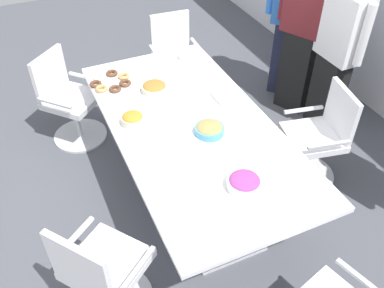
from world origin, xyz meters
name	(u,v)px	position (x,y,z in m)	size (l,w,h in m)	color
ground_plane	(192,190)	(0.00, 0.00, -0.01)	(10.00, 10.00, 0.01)	#4C4F56
conference_table	(192,137)	(0.00, 0.00, 0.63)	(2.40, 1.20, 0.75)	white
office_chair_0	(69,103)	(-1.20, -0.78, 0.41)	(0.76, 0.76, 0.91)	silver
office_chair_1	(103,275)	(0.79, -0.98, 0.41)	(0.76, 0.76, 0.91)	silver
office_chair_3	(318,141)	(0.26, 1.09, 0.41)	(0.64, 0.64, 0.91)	silver
office_chair_4	(175,61)	(-1.53, 0.48, 0.41)	(0.57, 0.57, 0.91)	silver
person_standing_0	(294,15)	(-1.05, 1.64, 0.93)	(0.49, 0.48, 1.77)	#232842
person_standing_1	(305,24)	(-0.74, 1.56, 0.98)	(0.58, 0.39, 1.87)	black
person_standing_2	(337,51)	(-0.33, 1.66, 0.87)	(0.61, 0.23, 1.67)	black
snack_bowl_candy_mix	(244,182)	(0.75, 0.04, 0.80)	(0.23, 0.23, 0.10)	white
snack_bowl_cookies	(210,129)	(0.15, 0.08, 0.79)	(0.22, 0.22, 0.09)	#4C9EC6
snack_bowl_pretzels	(154,87)	(-0.56, -0.11, 0.79)	(0.23, 0.23, 0.08)	beige
snack_bowl_chips_orange	(133,119)	(-0.20, -0.42, 0.80)	(0.18, 0.18, 0.10)	beige
donut_platter	(111,82)	(-0.83, -0.42, 0.77)	(0.37, 0.37, 0.04)	white
plate_stack	(188,57)	(-0.98, 0.39, 0.77)	(0.20, 0.20, 0.03)	white
napkin_pile	(225,96)	(-0.21, 0.41, 0.78)	(0.17, 0.17, 0.05)	white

